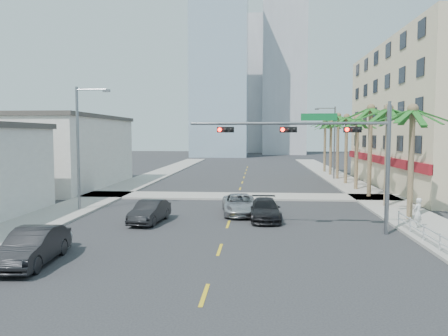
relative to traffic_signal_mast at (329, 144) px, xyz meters
name	(u,v)px	position (x,y,z in m)	size (l,w,h in m)	color
ground	(211,276)	(-5.78, -7.95, -5.06)	(260.00, 260.00, 0.00)	#262628
sidewalk_right	(381,201)	(6.22, 12.05, -4.99)	(4.00, 120.00, 0.15)	gray
sidewalk_left	(99,198)	(-17.78, 12.05, -4.99)	(4.00, 120.00, 0.15)	gray
sidewalk_cross	(237,196)	(-5.78, 14.05, -4.99)	(80.00, 4.00, 0.15)	gray
building_left_far	(57,153)	(-25.28, 20.05, -1.46)	(11.00, 18.00, 7.20)	beige
tower_far_left	(220,62)	(-13.78, 87.05, 18.94)	(14.00, 14.00, 48.00)	#99B2C6
tower_far_right	(284,48)	(3.22, 102.05, 24.94)	(12.00, 12.00, 60.00)	#ADADB2
tower_far_center	(244,87)	(-8.78, 117.05, 15.94)	(16.00, 16.00, 42.00)	#ADADB2
traffic_signal_mast	(329,144)	(0.00, 0.00, 0.00)	(11.12, 0.54, 7.20)	slate
palm_tree_0	(413,111)	(5.82, 4.05, 2.02)	(4.80, 4.80, 7.80)	brown
palm_tree_1	(389,110)	(5.82, 9.25, 2.37)	(4.80, 4.80, 8.16)	brown
palm_tree_2	(371,109)	(5.82, 14.45, 2.72)	(4.80, 4.80, 8.52)	brown
palm_tree_3	(357,119)	(5.82, 19.65, 2.02)	(4.80, 4.80, 7.80)	brown
palm_tree_4	(347,118)	(5.82, 24.85, 2.37)	(4.80, 4.80, 8.16)	brown
palm_tree_5	(338,117)	(5.82, 30.05, 2.72)	(4.80, 4.80, 8.52)	brown
palm_tree_6	(331,123)	(5.82, 35.25, 2.02)	(4.80, 4.80, 7.80)	brown
palm_tree_7	(325,122)	(5.82, 40.45, 2.37)	(4.80, 4.80, 8.16)	brown
streetlight_left	(81,142)	(-16.78, 6.05, 0.00)	(2.55, 0.25, 9.00)	slate
streetlight_right	(333,139)	(5.21, 30.05, 0.00)	(2.55, 0.25, 9.00)	slate
guardrail	(424,231)	(4.52, -1.95, -4.39)	(0.08, 8.08, 1.00)	silver
car_parked_mid	(33,246)	(-13.58, -6.93, -4.28)	(1.65, 4.74, 1.56)	black
car_parked_far	(32,243)	(-14.30, -5.71, -4.47)	(1.98, 4.29, 1.19)	white
car_lane_left	(150,212)	(-10.78, 2.24, -4.35)	(1.50, 4.30, 1.42)	black
car_lane_center	(240,204)	(-5.20, 5.55, -4.36)	(2.34, 5.07, 1.41)	#AAAAAF
car_lane_right	(265,210)	(-3.48, 3.65, -4.37)	(1.93, 4.75, 1.38)	black
pedestrian	(418,213)	(5.33, 1.25, -4.03)	(0.64, 0.42, 1.76)	silver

